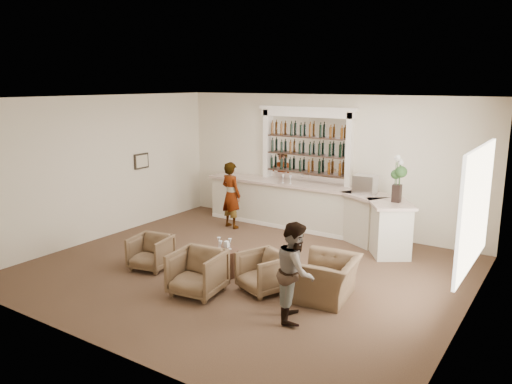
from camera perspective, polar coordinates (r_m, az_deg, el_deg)
ground at (r=9.86m, az=-1.28°, el=-8.87°), size 8.00×8.00×0.00m
room_shell at (r=9.77m, az=1.82°, el=5.12°), size 8.04×7.02×3.32m
bar_counter at (r=12.22m, az=6.07°, el=-1.89°), size 5.72×1.80×1.14m
back_bar_alcove at (r=12.46m, az=5.72°, el=5.23°), size 2.64×0.25×3.00m
cocktail_table at (r=9.56m, az=-3.75°, el=-7.98°), size 0.59×0.59×0.50m
sommelier at (r=12.44m, az=-2.87°, el=-0.34°), size 0.68×0.52×1.67m
guest at (r=7.70m, az=4.53°, el=-9.00°), size 0.85×0.93×1.54m
armchair_left at (r=10.03m, az=-11.94°, el=-6.74°), size 0.83×0.85×0.66m
armchair_center at (r=8.73m, az=-6.71°, el=-9.14°), size 0.93×0.95×0.77m
armchair_right at (r=8.79m, az=0.88°, el=-9.14°), size 0.98×0.99×0.70m
armchair_far at (r=8.60m, az=8.10°, el=-9.73°), size 1.09×1.21×0.71m
espresso_machine at (r=11.40m, az=12.36°, el=0.86°), size 0.49×0.42×0.42m
flower_vase at (r=10.69m, az=15.90°, el=1.78°), size 0.26×0.26×0.98m
wine_glass_bar_left at (r=12.38m, az=3.10°, el=1.54°), size 0.07×0.07×0.21m
wine_glass_bar_right at (r=12.27m, az=3.97°, el=1.42°), size 0.07×0.07×0.21m
wine_glass_tbl_a at (r=9.53m, az=-4.25°, el=-5.79°), size 0.07×0.07×0.21m
wine_glass_tbl_b at (r=9.45m, az=-3.00°, el=-5.95°), size 0.07×0.07×0.21m
wine_glass_tbl_c at (r=9.32m, az=-4.07°, el=-6.21°), size 0.07×0.07×0.21m
napkin_holder at (r=9.57m, az=-3.37°, el=-5.98°), size 0.08×0.08×0.12m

